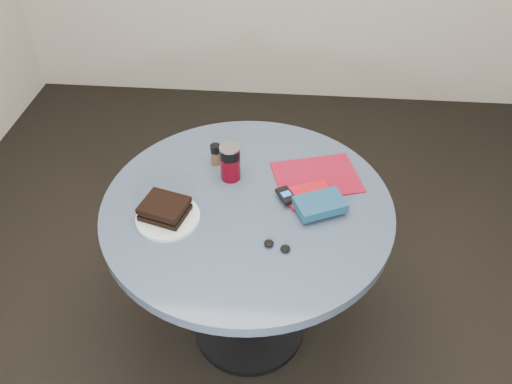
# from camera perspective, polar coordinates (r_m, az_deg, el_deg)

# --- Properties ---
(ground) EXTENTS (4.00, 4.00, 0.00)m
(ground) POSITION_cam_1_polar(r_m,az_deg,el_deg) (2.29, -0.78, -15.08)
(ground) COLOR black
(ground) RESTS_ON ground
(table) EXTENTS (1.00, 1.00, 0.75)m
(table) POSITION_cam_1_polar(r_m,az_deg,el_deg) (1.82, -0.94, -4.95)
(table) COLOR black
(table) RESTS_ON ground
(plate) EXTENTS (0.23, 0.23, 0.01)m
(plate) POSITION_cam_1_polar(r_m,az_deg,el_deg) (1.67, -10.02, -2.89)
(plate) COLOR silver
(plate) RESTS_ON table
(sandwich) EXTENTS (0.17, 0.15, 0.05)m
(sandwich) POSITION_cam_1_polar(r_m,az_deg,el_deg) (1.66, -10.40, -1.88)
(sandwich) COLOR black
(sandwich) RESTS_ON plate
(soda_can) EXTENTS (0.08, 0.08, 0.14)m
(soda_can) POSITION_cam_1_polar(r_m,az_deg,el_deg) (1.77, -2.96, 3.39)
(soda_can) COLOR #600412
(soda_can) RESTS_ON table
(pepper_grinder) EXTENTS (0.05, 0.05, 0.08)m
(pepper_grinder) POSITION_cam_1_polar(r_m,az_deg,el_deg) (1.85, -4.65, 4.33)
(pepper_grinder) COLOR #4E3421
(pepper_grinder) RESTS_ON table
(magazine) EXTENTS (0.35, 0.30, 0.01)m
(magazine) POSITION_cam_1_polar(r_m,az_deg,el_deg) (1.82, 6.92, 1.71)
(magazine) COLOR maroon
(magazine) RESTS_ON table
(red_book) EXTENTS (0.18, 0.16, 0.01)m
(red_book) POSITION_cam_1_polar(r_m,az_deg,el_deg) (1.73, 6.03, -0.31)
(red_book) COLOR #B60E19
(red_book) RESTS_ON magazine
(novel) EXTENTS (0.19, 0.16, 0.03)m
(novel) POSITION_cam_1_polar(r_m,az_deg,el_deg) (1.67, 7.32, -1.40)
(novel) COLOR navy
(novel) RESTS_ON red_book
(mp3_player) EXTENTS (0.08, 0.09, 0.01)m
(mp3_player) POSITION_cam_1_polar(r_m,az_deg,el_deg) (1.70, 3.45, -0.39)
(mp3_player) COLOR black
(mp3_player) RESTS_ON red_book
(headphones) EXTENTS (0.09, 0.06, 0.02)m
(headphones) POSITION_cam_1_polar(r_m,az_deg,el_deg) (1.56, 2.42, -6.19)
(headphones) COLOR black
(headphones) RESTS_ON table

